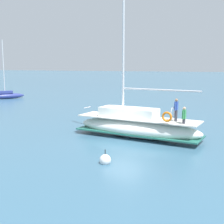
# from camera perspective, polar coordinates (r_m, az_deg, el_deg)

# --- Properties ---
(ground_plane) EXTENTS (400.00, 400.00, 0.00)m
(ground_plane) POSITION_cam_1_polar(r_m,az_deg,el_deg) (22.03, 2.29, -5.21)
(ground_plane) COLOR #38607A
(main_sailboat) EXTENTS (3.86, 9.86, 14.18)m
(main_sailboat) POSITION_cam_1_polar(r_m,az_deg,el_deg) (22.63, 4.59, -2.46)
(main_sailboat) COLOR white
(main_sailboat) RESTS_ON ground
(moored_catamaran) EXTENTS (4.69, 4.21, 9.04)m
(moored_catamaran) POSITION_cam_1_polar(r_m,az_deg,el_deg) (50.67, -18.94, 3.04)
(moored_catamaran) COLOR navy
(moored_catamaran) RESTS_ON ground
(mooring_buoy) EXTENTS (0.64, 0.64, 0.92)m
(mooring_buoy) POSITION_cam_1_polar(r_m,az_deg,el_deg) (16.91, -1.27, -8.94)
(mooring_buoy) COLOR silver
(mooring_buoy) RESTS_ON ground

